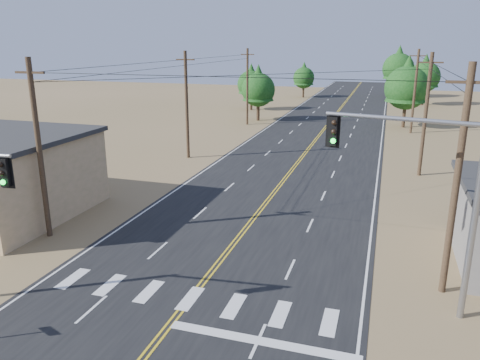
% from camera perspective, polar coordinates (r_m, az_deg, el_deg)
% --- Properties ---
extents(road, '(15.00, 200.00, 0.02)m').
position_cam_1_polar(road, '(40.69, 6.23, 1.08)').
color(road, black).
rests_on(road, ground).
extents(utility_pole_left_near, '(1.80, 0.30, 10.00)m').
position_cam_1_polar(utility_pole_left_near, '(27.85, -23.28, 3.50)').
color(utility_pole_left_near, '#4C3826').
rests_on(utility_pole_left_near, ground).
extents(utility_pole_left_mid, '(1.80, 0.30, 10.00)m').
position_cam_1_polar(utility_pole_left_mid, '(44.69, -6.51, 9.14)').
color(utility_pole_left_mid, '#4C3826').
rests_on(utility_pole_left_mid, ground).
extents(utility_pole_left_far, '(1.80, 0.30, 10.00)m').
position_cam_1_polar(utility_pole_left_far, '(63.39, 0.90, 11.36)').
color(utility_pole_left_far, '#4C3826').
rests_on(utility_pole_left_far, ground).
extents(utility_pole_right_near, '(1.80, 0.30, 10.00)m').
position_cam_1_polar(utility_pole_right_near, '(21.50, 24.90, -0.20)').
color(utility_pole_right_near, '#4C3826').
rests_on(utility_pole_right_near, ground).
extents(utility_pole_right_mid, '(1.80, 0.30, 10.00)m').
position_cam_1_polar(utility_pole_right_mid, '(41.04, 21.68, 7.45)').
color(utility_pole_right_mid, '#4C3826').
rests_on(utility_pole_right_mid, ground).
extents(utility_pole_right_far, '(1.80, 0.30, 10.00)m').
position_cam_1_polar(utility_pole_right_far, '(60.88, 20.53, 10.14)').
color(utility_pole_right_far, '#4C3826').
rests_on(utility_pole_right_far, ground).
extents(signal_mast_right, '(6.09, 1.53, 8.06)m').
position_cam_1_polar(signal_mast_right, '(19.71, 22.08, -0.37)').
color(signal_mast_right, gray).
rests_on(signal_mast_right, ground).
extents(tree_left_near, '(4.71, 4.71, 7.84)m').
position_cam_1_polar(tree_left_near, '(66.88, 2.25, 11.34)').
color(tree_left_near, '#3F2D1E').
rests_on(tree_left_near, ground).
extents(tree_left_mid, '(4.51, 4.51, 7.51)m').
position_cam_1_polar(tree_left_mid, '(77.83, 1.38, 11.91)').
color(tree_left_mid, '#3F2D1E').
rests_on(tree_left_mid, ground).
extents(tree_left_far, '(4.23, 4.23, 7.05)m').
position_cam_1_polar(tree_left_far, '(97.04, 7.79, 12.50)').
color(tree_left_far, '#3F2D1E').
rests_on(tree_left_far, ground).
extents(tree_right_near, '(5.56, 5.56, 9.27)m').
position_cam_1_polar(tree_right_near, '(64.79, 19.71, 11.03)').
color(tree_right_near, '#3F2D1E').
rests_on(tree_right_near, ground).
extents(tree_right_mid, '(5.33, 5.33, 8.89)m').
position_cam_1_polar(tree_right_mid, '(90.10, 21.61, 11.95)').
color(tree_right_mid, '#3F2D1E').
rests_on(tree_right_mid, ground).
extents(tree_right_far, '(6.16, 6.16, 10.26)m').
position_cam_1_polar(tree_right_far, '(101.44, 18.76, 13.08)').
color(tree_right_far, '#3F2D1E').
rests_on(tree_right_far, ground).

